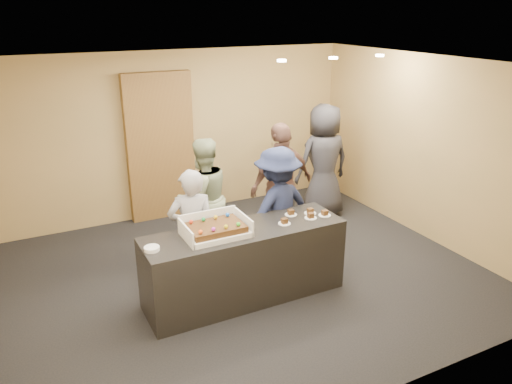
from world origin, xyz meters
The scene contains 17 objects.
room centered at (0.00, 0.00, 1.35)m, with size 6.04×6.00×2.70m.
serving_counter centered at (-0.21, -0.47, 0.45)m, with size 2.40×0.70×0.90m, color black.
storage_cabinet centered at (-0.33, 2.41, 1.19)m, with size 1.09×0.15×2.39m, color brown.
cake_box centered at (-0.57, -0.44, 0.95)m, with size 0.72×0.50×0.21m.
sheet_cake centered at (-0.57, -0.47, 1.00)m, with size 0.62×0.43×0.12m.
plate_stack centered at (-1.31, -0.50, 0.92)m, with size 0.17×0.17×0.04m, color white.
slice_a centered at (0.28, -0.54, 0.92)m, with size 0.15×0.15×0.07m.
slice_b centered at (0.49, -0.34, 0.92)m, with size 0.15×0.15×0.07m.
slice_c centered at (0.65, -0.54, 0.92)m, with size 0.15×0.15×0.07m.
slice_d centered at (0.73, -0.41, 0.92)m, with size 0.15×0.15×0.07m.
slice_e centered at (0.85, -0.55, 0.92)m, with size 0.15×0.15×0.07m.
person_server_grey centered at (-0.69, -0.02, 0.79)m, with size 0.57×0.38×1.57m, color #959499.
person_sage_man centered at (-0.23, 0.82, 0.84)m, with size 0.82×0.64×1.69m, color gray.
person_navy_man centered at (0.52, 0.05, 0.83)m, with size 1.07×0.62×1.66m, color #1C2344.
person_brown_extra centered at (0.92, 0.65, 0.91)m, with size 1.07×0.44×1.82m, color brown.
person_dark_suit centered at (2.05, 1.25, 0.95)m, with size 0.92×0.60×1.89m, color #29282E.
ceiling_spotlights centered at (1.60, 0.50, 2.67)m, with size 1.72×0.12×0.03m.
Camera 1 is at (-2.46, -5.22, 3.32)m, focal length 35.00 mm.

